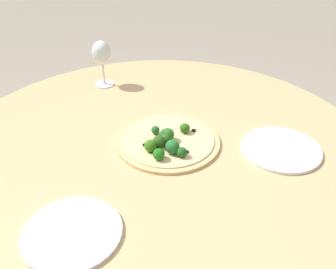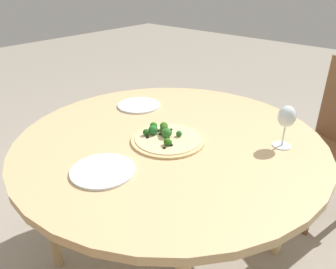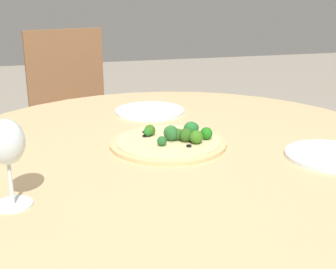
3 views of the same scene
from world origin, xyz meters
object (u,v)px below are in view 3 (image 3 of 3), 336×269
(pizza, at_px, (171,140))
(wine_glass, at_px, (7,145))
(plate_near, at_px, (330,155))
(chair, at_px, (74,125))
(plate_far, at_px, (150,111))

(pizza, distance_m, wine_glass, 0.51)
(pizza, bearing_deg, plate_near, 62.33)
(chair, height_order, plate_near, chair)
(wine_glass, xyz_separation_m, plate_near, (-0.09, 0.78, -0.12))
(wine_glass, height_order, plate_far, wine_glass)
(chair, bearing_deg, plate_far, -83.52)
(chair, relative_size, pizza, 2.95)
(plate_near, relative_size, plate_far, 0.97)
(plate_far, bearing_deg, plate_near, 33.85)
(plate_far, bearing_deg, chair, -161.64)
(pizza, xyz_separation_m, wine_glass, (0.28, -0.41, 0.12))
(plate_far, bearing_deg, wine_glass, -33.55)
(plate_near, bearing_deg, chair, -154.37)
(wine_glass, bearing_deg, chair, 172.11)
(plate_near, bearing_deg, plate_far, -146.15)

